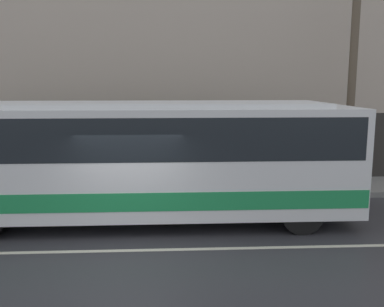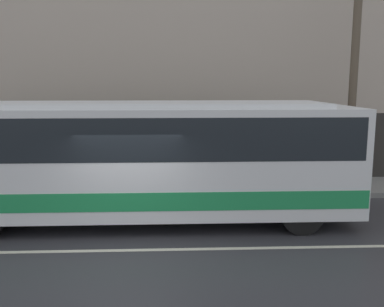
{
  "view_description": "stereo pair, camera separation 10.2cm",
  "coord_description": "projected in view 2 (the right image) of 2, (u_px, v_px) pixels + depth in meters",
  "views": [
    {
      "loc": [
        0.96,
        -9.05,
        3.7
      ],
      "look_at": [
        1.53,
        1.98,
        1.84
      ],
      "focal_mm": 40.0,
      "sensor_mm": 36.0,
      "label": 1
    },
    {
      "loc": [
        1.06,
        -9.05,
        3.7
      ],
      "look_at": [
        1.53,
        1.98,
        1.84
      ],
      "focal_mm": 40.0,
      "sensor_mm": 36.0,
      "label": 2
    }
  ],
  "objects": [
    {
      "name": "ground_plane",
      "position": [
        127.0,
        250.0,
        9.49
      ],
      "size": [
        60.0,
        60.0,
        0.0
      ],
      "primitive_type": "plane",
      "color": "#333338"
    },
    {
      "name": "building_facade",
      "position": [
        143.0,
        46.0,
        15.06
      ],
      "size": [
        60.0,
        0.35,
        10.26
      ],
      "color": "#B7A899",
      "rests_on": "ground_plane"
    },
    {
      "name": "lane_stripe",
      "position": [
        127.0,
        250.0,
        9.48
      ],
      "size": [
        54.0,
        0.14,
        0.01
      ],
      "color": "beige",
      "rests_on": "ground_plane"
    },
    {
      "name": "utility_pole_near",
      "position": [
        354.0,
        73.0,
        13.56
      ],
      "size": [
        0.25,
        0.25,
        7.58
      ],
      "color": "brown",
      "rests_on": "sidewalk"
    },
    {
      "name": "transit_bus",
      "position": [
        132.0,
        156.0,
        11.14
      ],
      "size": [
        11.68,
        2.56,
        3.18
      ],
      "color": "white",
      "rests_on": "ground_plane"
    },
    {
      "name": "sidewalk",
      "position": [
        143.0,
        189.0,
        14.57
      ],
      "size": [
        60.0,
        2.34,
        0.17
      ],
      "color": "gray",
      "rests_on": "ground_plane"
    }
  ]
}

